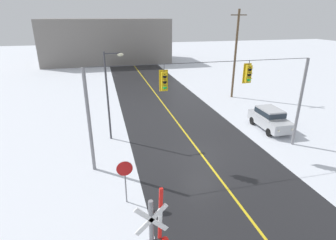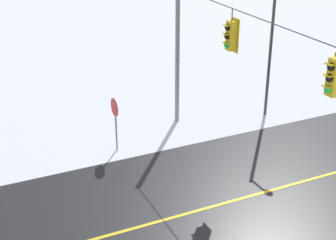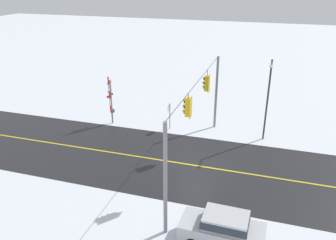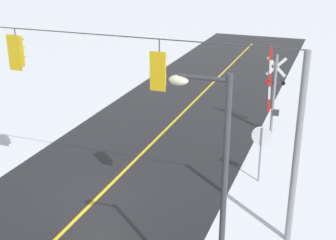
# 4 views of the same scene
# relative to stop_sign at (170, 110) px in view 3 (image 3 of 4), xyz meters

# --- Properties ---
(ground_plane) EXTENTS (160.00, 160.00, 0.00)m
(ground_plane) POSITION_rel_stop_sign_xyz_m (5.41, 3.61, -1.71)
(ground_plane) COLOR silver
(road_asphalt) EXTENTS (9.00, 80.00, 0.01)m
(road_asphalt) POSITION_rel_stop_sign_xyz_m (5.41, 9.61, -1.71)
(road_asphalt) COLOR black
(road_asphalt) RESTS_ON ground
(lane_centre_line) EXTENTS (0.14, 72.00, 0.01)m
(lane_centre_line) POSITION_rel_stop_sign_xyz_m (5.41, 9.61, -1.70)
(lane_centre_line) COLOR gold
(lane_centre_line) RESTS_ON ground
(signal_span) EXTENTS (14.20, 0.47, 6.22)m
(signal_span) POSITION_rel_stop_sign_xyz_m (5.44, 3.60, 2.32)
(signal_span) COLOR gray
(signal_span) RESTS_ON ground
(stop_sign) EXTENTS (0.80, 0.09, 2.35)m
(stop_sign) POSITION_rel_stop_sign_xyz_m (0.00, 0.00, 0.00)
(stop_sign) COLOR gray
(stop_sign) RESTS_ON ground
(railroad_crossing) EXTENTS (0.98, 0.31, 4.36)m
(railroad_crossing) POSITION_rel_stop_sign_xyz_m (0.36, -5.24, 0.53)
(railroad_crossing) COLOR gray
(railroad_crossing) RESTS_ON ground
(parked_car_silver) EXTENTS (1.89, 4.23, 1.74)m
(parked_car_silver) POSITION_rel_stop_sign_xyz_m (12.37, 6.54, -0.76)
(parked_car_silver) COLOR #B7BABF
(parked_car_silver) RESTS_ON ground
(streetlamp_near) EXTENTS (1.39, 0.28, 6.50)m
(streetlamp_near) POSITION_rel_stop_sign_xyz_m (-0.18, 7.80, 2.20)
(streetlamp_near) COLOR #38383D
(streetlamp_near) RESTS_ON ground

